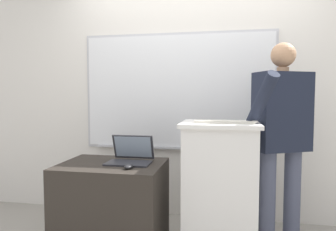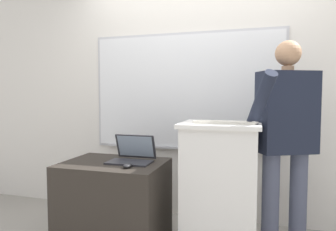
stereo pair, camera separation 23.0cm
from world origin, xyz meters
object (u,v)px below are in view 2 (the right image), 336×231
side_desk (114,206)px  computer_mouse_by_laptop (128,166)px  laptop (133,154)px  wireless_keyboard (224,122)px  computer_mouse_by_keyboard (254,122)px  person_presenter (286,134)px  lectern_podium (220,191)px

side_desk → computer_mouse_by_laptop: 0.45m
laptop → wireless_keyboard: size_ratio=0.79×
side_desk → computer_mouse_by_keyboard: size_ratio=8.12×
side_desk → laptop: 0.45m
laptop → computer_mouse_by_keyboard: (0.95, -0.03, 0.29)m
wireless_keyboard → computer_mouse_by_laptop: (-0.68, -0.18, -0.32)m
wireless_keyboard → computer_mouse_by_keyboard: (0.22, 0.01, 0.01)m
person_presenter → lectern_podium: bearing=173.6°
computer_mouse_by_laptop → laptop: bearing=103.1°
person_presenter → computer_mouse_by_laptop: person_presenter is taller
laptop → wireless_keyboard: (0.73, -0.03, 0.28)m
lectern_podium → laptop: bearing=-177.7°
side_desk → person_presenter: bearing=11.1°
person_presenter → laptop: 1.21m
wireless_keyboard → computer_mouse_by_keyboard: bearing=1.4°
computer_mouse_by_laptop → wireless_keyboard: bearing=14.7°
side_desk → person_presenter: size_ratio=0.49×
side_desk → wireless_keyboard: 1.12m
lectern_podium → person_presenter: person_presenter is taller
computer_mouse_by_laptop → person_presenter: bearing=19.7°
laptop → side_desk: bearing=-153.8°
side_desk → lectern_podium: bearing=6.4°
lectern_podium → side_desk: bearing=-173.6°
person_presenter → computer_mouse_by_keyboard: person_presenter is taller
lectern_podium → computer_mouse_by_laptop: (-0.66, -0.24, 0.21)m
wireless_keyboard → computer_mouse_by_laptop: wireless_keyboard is taller
person_presenter → side_desk: bearing=165.7°
side_desk → laptop: size_ratio=2.34×
laptop → wireless_keyboard: wireless_keyboard is taller
lectern_podium → wireless_keyboard: size_ratio=2.41×
person_presenter → laptop: size_ratio=4.83×
lectern_podium → computer_mouse_by_keyboard: (0.25, -0.06, 0.54)m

